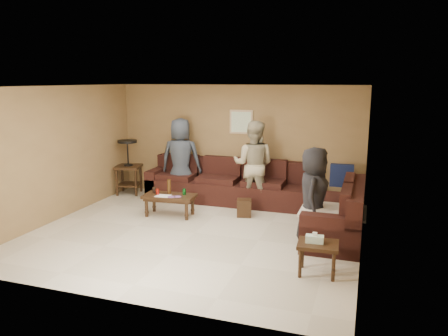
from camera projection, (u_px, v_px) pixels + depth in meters
name	position (u px, v px, depth m)	size (l,w,h in m)	color
room	(193.00, 138.00, 7.23)	(5.60, 5.50, 2.50)	beige
sectional_sofa	(262.00, 197.00, 8.66)	(4.65, 2.90, 0.97)	black
coffee_table	(169.00, 198.00, 8.46)	(1.03, 0.57, 0.70)	#331F11
end_table_left	(128.00, 166.00, 10.04)	(0.67, 0.67, 1.25)	#331F11
side_table_right	(317.00, 247.00, 5.89)	(0.57, 0.47, 0.59)	#331F11
waste_bin	(244.00, 208.00, 8.46)	(0.27, 0.27, 0.33)	#331F11
wall_art	(241.00, 122.00, 9.50)	(0.52, 0.04, 0.52)	tan
person_left	(181.00, 159.00, 9.58)	(0.88, 0.57, 1.79)	#2E3641
person_middle	(254.00, 164.00, 8.93)	(0.88, 0.68, 1.80)	tan
person_right	(313.00, 196.00, 6.97)	(0.77, 0.50, 1.57)	black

